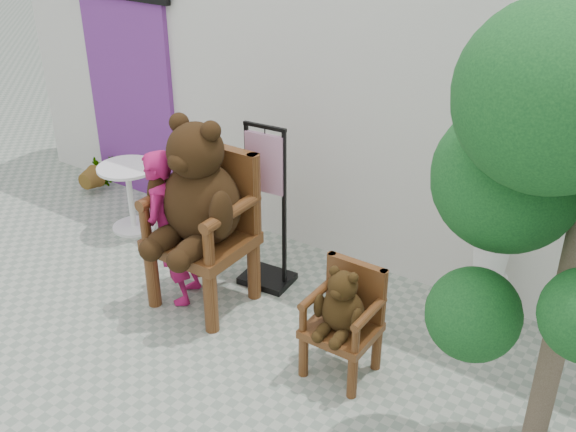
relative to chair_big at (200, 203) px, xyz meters
The scene contains 9 objects.
back_wall 2.10m from the chair_big, 62.30° to the left, with size 9.00×1.00×3.00m, color silver.
doorway 2.43m from the chair_big, 148.24° to the left, with size 1.40×0.11×2.33m.
chair_big is the anchor object (origin of this frame).
chair_small 1.51m from the chair_big, ahead, with size 0.50×0.49×0.91m.
person 0.38m from the chair_big, 155.32° to the right, with size 0.50×0.33×1.37m, color #A61453.
cafe_table 1.66m from the chair_big, 158.82° to the left, with size 0.60×0.60×0.70m.
display_stand 0.70m from the chair_big, 62.50° to the left, with size 0.48×0.39×1.51m.
stool_bucket 2.37m from the chair_big, 26.35° to the left, with size 0.32×0.32×1.45m.
potted_plant 2.75m from the chair_big, 157.54° to the left, with size 0.42×0.36×0.46m, color #0F3717.
Camera 1 is at (2.39, -2.34, 3.43)m, focal length 42.00 mm.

